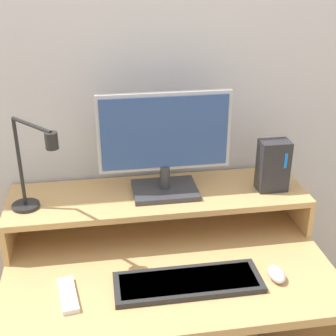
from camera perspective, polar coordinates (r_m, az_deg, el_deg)
wall_back at (r=1.73m, az=-2.15°, el=9.48°), size 6.00×0.05×2.50m
desk at (r=1.74m, az=-0.14°, el=-17.44°), size 1.06×0.69×0.78m
monitor_shelf at (r=1.69m, az=-1.17°, el=-3.75°), size 1.06×0.30×0.15m
monitor at (r=1.60m, az=-0.41°, el=3.10°), size 0.46×0.18×0.37m
desk_lamp at (r=1.54m, az=-16.23°, el=-0.45°), size 0.19×0.21×0.32m
router_dock at (r=1.70m, az=12.69°, el=0.30°), size 0.11×0.07×0.19m
keyboard at (r=1.48m, az=2.47°, el=-13.74°), size 0.46×0.15×0.02m
mouse at (r=1.54m, az=13.09°, el=-12.47°), size 0.05×0.08×0.04m
remote_control at (r=1.47m, az=-12.08°, el=-14.90°), size 0.07×0.16×0.02m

